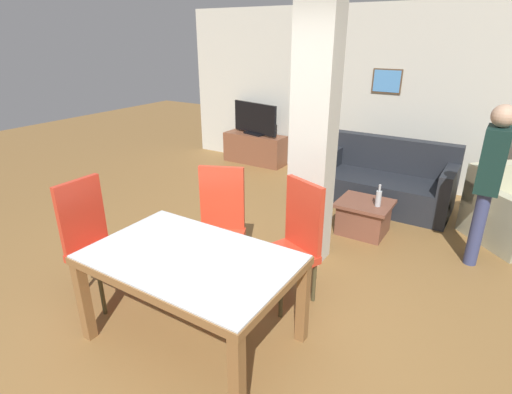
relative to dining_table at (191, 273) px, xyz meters
The scene contains 13 objects.
ground_plane 0.60m from the dining_table, ahead, with size 18.00×18.00×0.00m, color olive.
back_wall 4.58m from the dining_table, 90.00° to the left, with size 7.20×0.09×2.70m.
divider_pillar 1.83m from the dining_table, 83.17° to the left, with size 0.40×0.29×2.70m.
dining_table is the anchor object (origin of this frame).
dining_chair_far_left 0.95m from the dining_table, 113.86° to the left, with size 0.61×0.61×1.10m.
dining_chair_far_right 1.00m from the dining_table, 67.57° to the left, with size 0.60×0.60×1.10m.
dining_chair_head_left 1.15m from the dining_table, behind, with size 0.46×0.46×1.10m.
sofa 3.58m from the dining_table, 82.03° to the left, with size 1.78×0.88×0.90m.
coffee_table 2.60m from the dining_table, 78.03° to the left, with size 0.62×0.56×0.40m.
bottle 2.56m from the dining_table, 74.30° to the left, with size 0.06×0.06×0.27m.
tv_stand 4.75m from the dining_table, 116.59° to the left, with size 1.18×0.40×0.55m.
tv_screen 4.74m from the dining_table, 116.59° to the left, with size 1.01×0.29×0.57m.
standing_person 3.07m from the dining_table, 55.33° to the left, with size 0.22×0.38×1.66m.
Camera 1 is at (1.77, -1.89, 2.26)m, focal length 28.00 mm.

